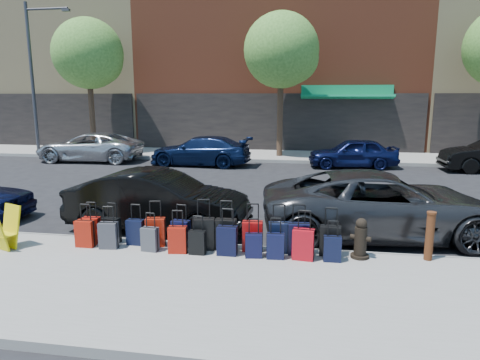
% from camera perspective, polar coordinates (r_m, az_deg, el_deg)
% --- Properties ---
extents(ground, '(120.00, 120.00, 0.00)m').
position_cam_1_polar(ground, '(13.53, 0.16, -2.75)').
color(ground, black).
rests_on(ground, ground).
extents(sidewalk_near, '(60.00, 4.00, 0.15)m').
position_cam_1_polar(sidewalk_near, '(7.50, -8.07, -13.97)').
color(sidewalk_near, gray).
rests_on(sidewalk_near, ground).
extents(sidewalk_far, '(60.00, 4.00, 0.15)m').
position_cam_1_polar(sidewalk_far, '(23.28, 4.12, 3.27)').
color(sidewalk_far, gray).
rests_on(sidewalk_far, ground).
extents(curb_near, '(60.00, 0.08, 0.15)m').
position_cam_1_polar(curb_near, '(9.30, -4.32, -8.83)').
color(curb_near, gray).
rests_on(curb_near, ground).
extents(curb_far, '(60.00, 0.08, 0.15)m').
position_cam_1_polar(curb_far, '(21.29, 3.61, 2.54)').
color(curb_far, gray).
rests_on(curb_far, ground).
extents(building_left, '(15.00, 12.12, 16.00)m').
position_cam_1_polar(building_left, '(36.17, -21.86, 17.89)').
color(building_left, tan).
rests_on(building_left, ground).
extents(tree_left, '(3.80, 3.80, 7.27)m').
position_cam_1_polar(tree_left, '(25.54, -19.30, 15.39)').
color(tree_left, black).
rests_on(tree_left, sidewalk_far).
extents(tree_center, '(3.80, 3.80, 7.27)m').
position_cam_1_polar(tree_center, '(22.62, 5.88, 16.57)').
color(tree_center, black).
rests_on(tree_center, sidewalk_far).
extents(streetlight, '(2.59, 0.18, 8.00)m').
position_cam_1_polar(streetlight, '(26.41, -25.69, 13.13)').
color(streetlight, '#333338').
rests_on(streetlight, sidewalk_far).
extents(suitcase_front_0, '(0.37, 0.21, 0.87)m').
position_cam_1_polar(suitcase_front_0, '(9.79, -19.20, -6.25)').
color(suitcase_front_0, '#B2130B').
rests_on(suitcase_front_0, sidewalk_near).
extents(suitcase_front_1, '(0.38, 0.24, 0.86)m').
position_cam_1_polar(suitcase_front_1, '(9.62, -16.74, -6.41)').
color(suitcase_front_1, black).
rests_on(suitcase_front_1, sidewalk_near).
extents(suitcase_front_2, '(0.36, 0.21, 0.87)m').
position_cam_1_polar(suitcase_front_2, '(9.35, -13.75, -6.75)').
color(suitcase_front_2, black).
rests_on(suitcase_front_2, sidewalk_near).
extents(suitcase_front_3, '(0.43, 0.29, 0.96)m').
position_cam_1_polar(suitcase_front_3, '(9.18, -11.18, -6.80)').
color(suitcase_front_3, maroon).
rests_on(suitcase_front_3, sidewalk_near).
extents(suitcase_front_4, '(0.39, 0.25, 0.89)m').
position_cam_1_polar(suitcase_front_4, '(9.06, -7.90, -7.07)').
color(suitcase_front_4, black).
rests_on(suitcase_front_4, sidewalk_near).
extents(suitcase_front_5, '(0.47, 0.31, 1.04)m').
position_cam_1_polar(suitcase_front_5, '(8.84, -4.85, -7.15)').
color(suitcase_front_5, black).
rests_on(suitcase_front_5, sidewalk_near).
extents(suitcase_front_6, '(0.42, 0.24, 1.01)m').
position_cam_1_polar(suitcase_front_6, '(8.82, -1.90, -7.21)').
color(suitcase_front_6, black).
rests_on(suitcase_front_6, sidewalk_near).
extents(suitcase_front_7, '(0.42, 0.26, 0.98)m').
position_cam_1_polar(suitcase_front_7, '(8.73, 1.67, -7.48)').
color(suitcase_front_7, '#98090A').
rests_on(suitcase_front_7, sidewalk_near).
extents(suitcase_front_8, '(0.44, 0.30, 0.99)m').
position_cam_1_polar(suitcase_front_8, '(8.68, 5.21, -7.62)').
color(suitcase_front_8, black).
rests_on(suitcase_front_8, sidewalk_near).
extents(suitcase_front_9, '(0.44, 0.27, 1.01)m').
position_cam_1_polar(suitcase_front_9, '(8.62, 7.82, -7.76)').
color(suitcase_front_9, black).
rests_on(suitcase_front_9, sidewalk_near).
extents(suitcase_front_10, '(0.41, 0.25, 0.96)m').
position_cam_1_polar(suitcase_front_10, '(8.66, 11.93, -7.92)').
color(suitcase_front_10, black).
rests_on(suitcase_front_10, sidewalk_near).
extents(suitcase_back_0, '(0.38, 0.22, 0.90)m').
position_cam_1_polar(suitcase_back_0, '(9.53, -19.92, -6.71)').
color(suitcase_back_0, '#9E180A').
rests_on(suitcase_back_0, sidewalk_near).
extents(suitcase_back_1, '(0.39, 0.26, 0.88)m').
position_cam_1_polar(suitcase_back_1, '(9.28, -17.13, -7.05)').
color(suitcase_back_1, '#38373C').
rests_on(suitcase_back_1, sidewalk_near).
extents(suitcase_back_3, '(0.35, 0.23, 0.79)m').
position_cam_1_polar(suitcase_back_3, '(8.93, -11.92, -7.71)').
color(suitcase_back_3, '#3F4045').
rests_on(suitcase_back_3, sidewalk_near).
extents(suitcase_back_4, '(0.39, 0.25, 0.87)m').
position_cam_1_polar(suitcase_back_4, '(8.72, -8.32, -7.87)').
color(suitcase_back_4, '#A2160A').
rests_on(suitcase_back_4, sidewalk_near).
extents(suitcase_back_5, '(0.33, 0.19, 0.78)m').
position_cam_1_polar(suitcase_back_5, '(8.61, -5.70, -8.26)').
color(suitcase_back_5, black).
rests_on(suitcase_back_5, sidewalk_near).
extents(suitcase_back_6, '(0.39, 0.23, 0.93)m').
position_cam_1_polar(suitcase_back_6, '(8.52, -1.73, -8.08)').
color(suitcase_back_6, black).
rests_on(suitcase_back_6, sidewalk_near).
extents(suitcase_back_7, '(0.35, 0.23, 0.77)m').
position_cam_1_polar(suitcase_back_7, '(8.41, 1.84, -8.71)').
color(suitcase_back_7, black).
rests_on(suitcase_back_7, sidewalk_near).
extents(suitcase_back_8, '(0.35, 0.22, 0.80)m').
position_cam_1_polar(suitcase_back_8, '(8.37, 4.74, -8.75)').
color(suitcase_back_8, black).
rests_on(suitcase_back_8, sidewalk_near).
extents(suitcase_back_9, '(0.43, 0.28, 0.96)m').
position_cam_1_polar(suitcase_back_9, '(8.37, 8.43, -8.48)').
color(suitcase_back_9, '#A90A15').
rests_on(suitcase_back_9, sidewalk_near).
extents(suitcase_back_10, '(0.33, 0.20, 0.79)m').
position_cam_1_polar(suitcase_back_10, '(8.40, 12.20, -8.94)').
color(suitcase_back_10, black).
rests_on(suitcase_back_10, sidewalk_near).
extents(fire_hydrant, '(0.41, 0.36, 0.79)m').
position_cam_1_polar(fire_hydrant, '(8.67, 15.78, -7.65)').
color(fire_hydrant, black).
rests_on(fire_hydrant, sidewalk_near).
extents(bollard, '(0.18, 0.18, 0.95)m').
position_cam_1_polar(bollard, '(8.96, 23.98, -6.75)').
color(bollard, '#38190C').
rests_on(bollard, sidewalk_near).
extents(display_rack, '(0.65, 0.68, 0.89)m').
position_cam_1_polar(display_rack, '(10.02, -29.01, -5.68)').
color(display_rack, '#D2C00B').
rests_on(display_rack, sidewalk_near).
extents(car_near_1, '(4.51, 1.79, 1.46)m').
position_cam_1_polar(car_near_1, '(10.62, -10.81, -2.77)').
color(car_near_1, black).
rests_on(car_near_1, ground).
extents(car_near_2, '(5.76, 3.12, 1.54)m').
position_cam_1_polar(car_near_2, '(10.48, 18.41, -3.12)').
color(car_near_2, '#333335').
rests_on(car_near_2, ground).
extents(car_far_0, '(5.29, 2.62, 1.44)m').
position_cam_1_polar(car_far_0, '(22.93, -19.43, 4.18)').
color(car_far_0, silver).
rests_on(car_far_0, ground).
extents(car_far_1, '(4.89, 2.20, 1.39)m').
position_cam_1_polar(car_far_1, '(20.37, -5.32, 3.89)').
color(car_far_1, '#0C1838').
rests_on(car_far_1, ground).
extents(car_far_2, '(4.14, 1.99, 1.36)m').
position_cam_1_polar(car_far_2, '(20.31, 14.81, 3.50)').
color(car_far_2, '#0C1339').
rests_on(car_far_2, ground).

